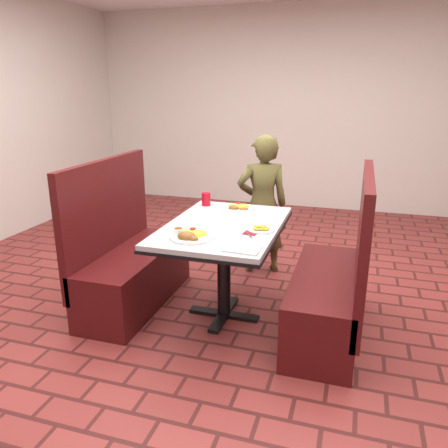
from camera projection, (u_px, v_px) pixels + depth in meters
The scene contains 15 objects.
room at pixel (224, 53), 2.83m from camera, with size 7.00×7.04×2.82m.
dining_table at pixel (224, 236), 3.20m from camera, with size 0.81×1.21×0.75m.
booth_bench_left at pixel (130, 265), 3.52m from camera, with size 0.47×1.20×1.17m.
booth_bench_right at pixel (332, 291), 3.07m from camera, with size 0.47×1.20×1.17m.
diner_person at pixel (262, 205), 4.07m from camera, with size 0.48×0.31×1.31m, color brown.
near_dinner_plate at pixel (191, 234), 2.87m from camera, with size 0.29×0.29×0.09m.
far_dinner_plate at pixel (239, 207), 3.55m from camera, with size 0.26×0.26×0.07m.
plantain_plate at pixel (261, 229), 3.02m from camera, with size 0.18×0.18×0.03m.
maroon_napkin at pixel (250, 233), 2.97m from camera, with size 0.09×0.09×0.00m, color maroon.
spoon_utensil at pixel (249, 235), 2.93m from camera, with size 0.01×0.14×0.00m, color silver.
red_tumbler at pixel (206, 199), 3.66m from camera, with size 0.07×0.07×0.11m, color #B30B1B.
paper_napkin at pixel (243, 249), 2.67m from camera, with size 0.22×0.16×0.01m, color silver.
knife_utensil at pixel (198, 239), 2.83m from camera, with size 0.01×0.16×0.00m, color silver.
fork_utensil at pixel (195, 238), 2.85m from camera, with size 0.01×0.17×0.00m, color silver.
lettuce_shreds at pixel (232, 222), 3.22m from camera, with size 0.28×0.32×0.00m, color #88B347, non-canonical shape.
Camera 1 is at (0.90, -2.89, 1.70)m, focal length 35.00 mm.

